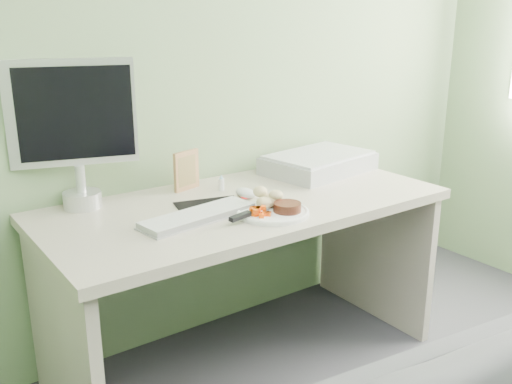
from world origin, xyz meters
TOP-DOWN VIEW (x-y plane):
  - wall_back at (0.00, 2.00)m, footprint 3.50×0.00m
  - desk at (0.00, 1.62)m, footprint 1.60×0.75m
  - plate at (-0.01, 1.43)m, footprint 0.27×0.27m
  - steak at (0.03, 1.40)m, footprint 0.13×0.13m
  - potato_pile at (0.03, 1.48)m, footprint 0.14×0.11m
  - carrot_heap at (-0.07, 1.42)m, footprint 0.07×0.06m
  - steak_knife at (-0.12, 1.43)m, footprint 0.25×0.08m
  - mousepad at (-0.15, 1.63)m, footprint 0.30×0.27m
  - keyboard at (-0.26, 1.54)m, footprint 0.46×0.19m
  - computer_mouse at (0.03, 1.66)m, footprint 0.07×0.11m
  - photo_frame at (-0.11, 1.89)m, footprint 0.13×0.05m
  - eyedrop_bottle at (-0.00, 1.80)m, footprint 0.02×0.02m
  - scanner at (0.53, 1.79)m, footprint 0.54×0.40m
  - monitor at (-0.55, 1.94)m, footprint 0.46×0.18m

SIDE VIEW (x-z plane):
  - desk at x=0.00m, z-range 0.18..0.91m
  - mousepad at x=-0.15m, z-range 0.73..0.73m
  - plate at x=-0.01m, z-range 0.73..0.74m
  - keyboard at x=-0.26m, z-range 0.74..0.76m
  - computer_mouse at x=0.03m, z-range 0.73..0.77m
  - steak_knife at x=-0.12m, z-range 0.75..0.77m
  - steak at x=0.03m, z-range 0.74..0.78m
  - eyedrop_bottle at x=0.00m, z-range 0.73..0.80m
  - carrot_heap at x=-0.07m, z-range 0.74..0.79m
  - scanner at x=0.53m, z-range 0.73..0.81m
  - potato_pile at x=0.03m, z-range 0.74..0.81m
  - photo_frame at x=-0.11m, z-range 0.73..0.90m
  - monitor at x=-0.55m, z-range 0.77..1.32m
  - wall_back at x=0.00m, z-range -0.40..3.10m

